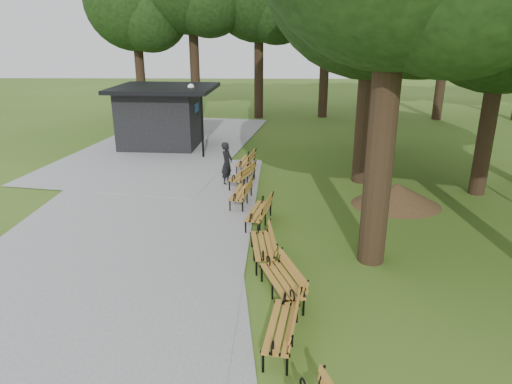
{
  "coord_description": "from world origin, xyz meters",
  "views": [
    {
      "loc": [
        0.34,
        -10.44,
        5.93
      ],
      "look_at": [
        0.09,
        3.27,
        1.1
      ],
      "focal_mm": 32.51,
      "sensor_mm": 36.0,
      "label": 1
    }
  ],
  "objects_px": {
    "bench_4": "(259,212)",
    "bench_1": "(281,326)",
    "bench_3": "(262,245)",
    "bench_2": "(282,281)",
    "lamp_post": "(192,103)",
    "person": "(227,163)",
    "dirt_mound": "(397,194)",
    "kiosk": "(161,117)",
    "bench_6": "(242,175)",
    "bench_7": "(246,161)",
    "bench_5": "(241,192)"
  },
  "relations": [
    {
      "from": "kiosk",
      "to": "dirt_mound",
      "type": "bearing_deg",
      "value": -36.49
    },
    {
      "from": "person",
      "to": "bench_4",
      "type": "relative_size",
      "value": 0.91
    },
    {
      "from": "lamp_post",
      "to": "dirt_mound",
      "type": "xyz_separation_m",
      "value": [
        8.41,
        -8.0,
        -2.0
      ]
    },
    {
      "from": "person",
      "to": "bench_4",
      "type": "height_order",
      "value": "person"
    },
    {
      "from": "person",
      "to": "bench_4",
      "type": "xyz_separation_m",
      "value": [
        1.33,
        -4.09,
        -0.42
      ]
    },
    {
      "from": "bench_5",
      "to": "bench_4",
      "type": "bearing_deg",
      "value": 28.68
    },
    {
      "from": "bench_4",
      "to": "bench_7",
      "type": "relative_size",
      "value": 1.0
    },
    {
      "from": "bench_3",
      "to": "bench_2",
      "type": "bearing_deg",
      "value": 8.37
    },
    {
      "from": "person",
      "to": "dirt_mound",
      "type": "distance_m",
      "value": 6.62
    },
    {
      "from": "bench_2",
      "to": "bench_3",
      "type": "bearing_deg",
      "value": 176.06
    },
    {
      "from": "person",
      "to": "bench_6",
      "type": "distance_m",
      "value": 0.78
    },
    {
      "from": "bench_1",
      "to": "bench_2",
      "type": "bearing_deg",
      "value": -172.07
    },
    {
      "from": "bench_3",
      "to": "bench_5",
      "type": "height_order",
      "value": "same"
    },
    {
      "from": "person",
      "to": "bench_5",
      "type": "bearing_deg",
      "value": -144.68
    },
    {
      "from": "dirt_mound",
      "to": "bench_6",
      "type": "xyz_separation_m",
      "value": [
        -5.58,
        2.06,
        0.04
      ]
    },
    {
      "from": "person",
      "to": "bench_5",
      "type": "xyz_separation_m",
      "value": [
        0.67,
        -2.27,
        -0.42
      ]
    },
    {
      "from": "kiosk",
      "to": "bench_1",
      "type": "height_order",
      "value": "kiosk"
    },
    {
      "from": "bench_5",
      "to": "bench_6",
      "type": "xyz_separation_m",
      "value": [
        -0.05,
        2.07,
        0.0
      ]
    },
    {
      "from": "bench_3",
      "to": "bench_4",
      "type": "bearing_deg",
      "value": 177.49
    },
    {
      "from": "bench_4",
      "to": "bench_2",
      "type": "bearing_deg",
      "value": 20.0
    },
    {
      "from": "dirt_mound",
      "to": "lamp_post",
      "type": "bearing_deg",
      "value": 136.43
    },
    {
      "from": "bench_4",
      "to": "bench_6",
      "type": "distance_m",
      "value": 3.96
    },
    {
      "from": "bench_2",
      "to": "bench_5",
      "type": "height_order",
      "value": "same"
    },
    {
      "from": "bench_3",
      "to": "kiosk",
      "type": "bearing_deg",
      "value": -162.67
    },
    {
      "from": "bench_6",
      "to": "bench_7",
      "type": "bearing_deg",
      "value": -163.57
    },
    {
      "from": "bench_7",
      "to": "kiosk",
      "type": "bearing_deg",
      "value": -124.25
    },
    {
      "from": "dirt_mound",
      "to": "bench_3",
      "type": "xyz_separation_m",
      "value": [
        -4.75,
        -4.28,
        0.04
      ]
    },
    {
      "from": "dirt_mound",
      "to": "bench_4",
      "type": "height_order",
      "value": "bench_4"
    },
    {
      "from": "bench_2",
      "to": "person",
      "type": "bearing_deg",
      "value": 175.04
    },
    {
      "from": "kiosk",
      "to": "lamp_post",
      "type": "relative_size",
      "value": 1.51
    },
    {
      "from": "person",
      "to": "lamp_post",
      "type": "xyz_separation_m",
      "value": [
        -2.21,
        5.73,
        1.54
      ]
    },
    {
      "from": "bench_3",
      "to": "bench_5",
      "type": "xyz_separation_m",
      "value": [
        -0.78,
        4.27,
        0.0
      ]
    },
    {
      "from": "bench_5",
      "to": "bench_7",
      "type": "xyz_separation_m",
      "value": [
        0.01,
        4.14,
        0.0
      ]
    },
    {
      "from": "bench_2",
      "to": "bench_3",
      "type": "distance_m",
      "value": 1.91
    },
    {
      "from": "person",
      "to": "dirt_mound",
      "type": "bearing_deg",
      "value": -91.19
    },
    {
      "from": "bench_3",
      "to": "bench_6",
      "type": "height_order",
      "value": "same"
    },
    {
      "from": "bench_3",
      "to": "bench_5",
      "type": "relative_size",
      "value": 1.0
    },
    {
      "from": "bench_4",
      "to": "bench_1",
      "type": "bearing_deg",
      "value": 17.24
    },
    {
      "from": "bench_2",
      "to": "dirt_mound",
      "type": "bearing_deg",
      "value": 127.27
    },
    {
      "from": "person",
      "to": "bench_7",
      "type": "relative_size",
      "value": 0.91
    },
    {
      "from": "kiosk",
      "to": "bench_2",
      "type": "bearing_deg",
      "value": -64.41
    },
    {
      "from": "bench_2",
      "to": "bench_4",
      "type": "bearing_deg",
      "value": 169.94
    },
    {
      "from": "bench_2",
      "to": "bench_7",
      "type": "distance_m",
      "value": 10.34
    },
    {
      "from": "person",
      "to": "bench_1",
      "type": "height_order",
      "value": "person"
    },
    {
      "from": "lamp_post",
      "to": "bench_4",
      "type": "relative_size",
      "value": 1.77
    },
    {
      "from": "bench_2",
      "to": "lamp_post",
      "type": "bearing_deg",
      "value": 178.47
    },
    {
      "from": "kiosk",
      "to": "bench_3",
      "type": "xyz_separation_m",
      "value": [
        5.43,
        -12.93,
        -1.15
      ]
    },
    {
      "from": "kiosk",
      "to": "bench_2",
      "type": "height_order",
      "value": "kiosk"
    },
    {
      "from": "lamp_post",
      "to": "bench_1",
      "type": "relative_size",
      "value": 1.77
    },
    {
      "from": "person",
      "to": "bench_1",
      "type": "xyz_separation_m",
      "value": [
        1.85,
        -10.13,
        -0.42
      ]
    }
  ]
}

